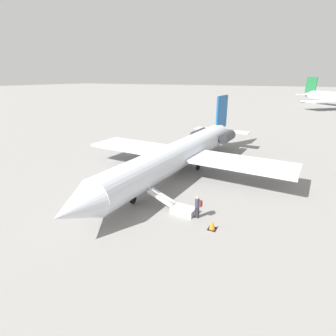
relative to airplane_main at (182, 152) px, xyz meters
name	(u,v)px	position (x,y,z in m)	size (l,w,h in m)	color
ground_plane	(178,174)	(1.01, -0.06, -2.25)	(600.00, 600.00, 0.00)	gray
airplane_main	(182,152)	(0.00, 0.00, 0.00)	(31.25, 23.47, 7.52)	silver
boarding_stairs	(179,207)	(8.50, 3.48, -1.86)	(1.23, 4.07, 1.82)	silver
passenger	(198,206)	(8.67, 5.10, -1.25)	(0.36, 0.55, 1.74)	#23232D
traffic_cone_near_stairs	(212,225)	(9.69, 6.60, -1.96)	(0.58, 0.58, 0.64)	black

